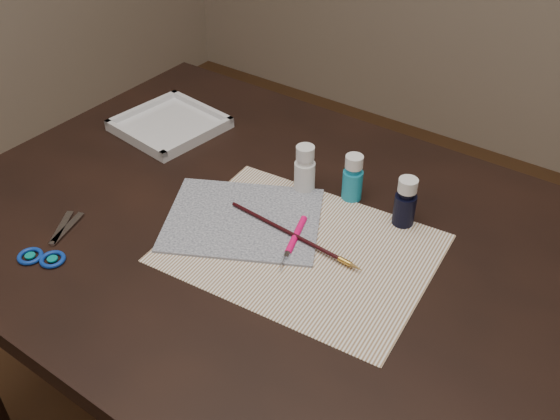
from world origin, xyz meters
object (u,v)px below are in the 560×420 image
Objects in this scene: canvas at (243,219)px; paint_bottle_white at (305,169)px; paint_bottle_cyan at (353,178)px; scissors at (53,238)px; paper at (301,248)px; paint_bottle_navy at (405,202)px; palette_tray at (170,124)px.

paint_bottle_white reaches higher than canvas.
paint_bottle_cyan is 0.56× the size of scissors.
scissors is at bearing -125.94° from paint_bottle_white.
paint_bottle_cyan is (-0.00, 0.18, 0.05)m from paper.
paint_bottle_white is at bearing 121.97° from paper.
paint_bottle_navy reaches higher than scissors.
paper is at bearing -19.85° from palette_tray.
scissors is at bearing -75.90° from palette_tray.
paper is 0.45m from scissors.
paper is 0.19m from paint_bottle_cyan.
paint_bottle_white is (0.04, 0.15, 0.05)m from canvas.
scissors is at bearing -140.21° from paint_bottle_navy.
paint_bottle_navy is (0.21, 0.02, -0.00)m from paint_bottle_white.
palette_tray reaches higher than canvas.
paper is 4.49× the size of paint_bottle_white.
paint_bottle_navy reaches higher than palette_tray.
paper is 0.19m from paint_bottle_white.
paint_bottle_white is at bearing -175.02° from paint_bottle_navy.
canvas reaches higher than paper.
paint_bottle_white is at bearing 75.66° from canvas.
paper is at bearing -123.71° from paint_bottle_navy.
paint_bottle_navy is at bearing -81.25° from scissors.
paint_bottle_navy is 0.57× the size of scissors.
paint_bottle_white is 0.39m from palette_tray.
paint_bottle_navy reaches higher than paper.
paint_bottle_navy is 0.60m from palette_tray.
palette_tray is at bearing 153.88° from canvas.
canvas is at bearing -125.26° from paint_bottle_cyan.
palette_tray is at bearing -16.94° from scissors.
paint_bottle_white reaches higher than paper.
scissors reaches higher than canvas.
palette_tray is (-0.48, 0.17, 0.01)m from paper.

